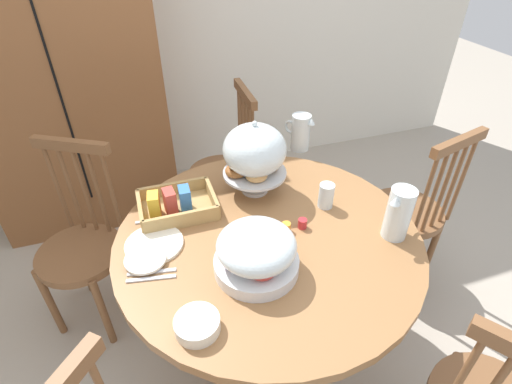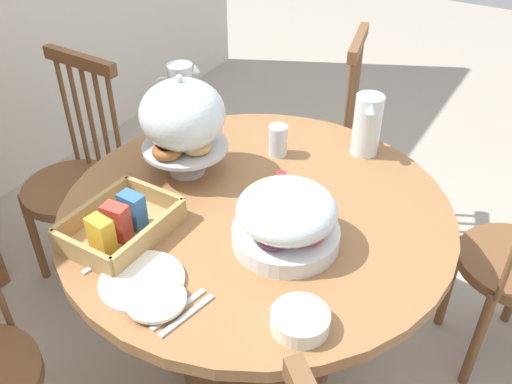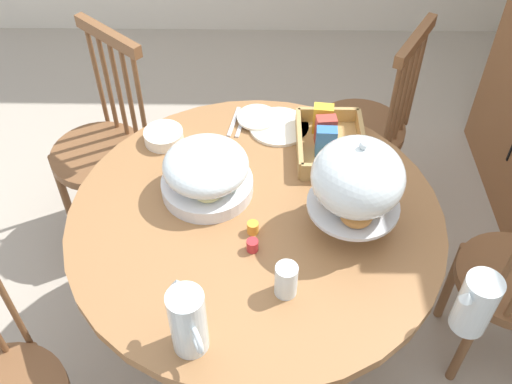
{
  "view_description": "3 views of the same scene",
  "coord_description": "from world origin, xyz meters",
  "px_view_note": "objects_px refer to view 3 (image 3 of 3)",
  "views": [
    {
      "loc": [
        -0.43,
        -1.0,
        1.78
      ],
      "look_at": [
        -0.01,
        0.22,
        0.84
      ],
      "focal_mm": 27.42,
      "sensor_mm": 36.0,
      "label": 1
    },
    {
      "loc": [
        -1.15,
        -0.62,
        1.75
      ],
      "look_at": [
        -0.01,
        0.07,
        0.79
      ],
      "focal_mm": 38.3,
      "sensor_mm": 36.0,
      "label": 2
    },
    {
      "loc": [
        1.24,
        0.09,
        2.13
      ],
      "look_at": [
        -0.11,
        0.07,
        0.74
      ],
      "focal_mm": 41.3,
      "sensor_mm": 36.0,
      "label": 3
    }
  ],
  "objects_px": {
    "windsor_chair_facing_door": "(365,131)",
    "pastry_stand_with_dome": "(357,181)",
    "dining_table": "(256,256)",
    "milk_pitcher": "(475,305)",
    "fruit_platter_covered": "(206,172)",
    "cereal_bowl": "(164,136)",
    "cereal_basket": "(328,140)",
    "china_plate_large": "(279,127)",
    "orange_juice_pitcher": "(188,324)",
    "drinking_glass": "(286,280)",
    "china_plate_small": "(257,117)",
    "windsor_chair_far_side": "(103,151)"
  },
  "relations": [
    {
      "from": "dining_table",
      "to": "cereal_basket",
      "type": "distance_m",
      "value": 0.48
    },
    {
      "from": "orange_juice_pitcher",
      "to": "dining_table",
      "type": "bearing_deg",
      "value": 160.67
    },
    {
      "from": "cereal_basket",
      "to": "cereal_bowl",
      "type": "bearing_deg",
      "value": -93.01
    },
    {
      "from": "china_plate_small",
      "to": "orange_juice_pitcher",
      "type": "bearing_deg",
      "value": -9.77
    },
    {
      "from": "drinking_glass",
      "to": "fruit_platter_covered",
      "type": "bearing_deg",
      "value": -147.91
    },
    {
      "from": "fruit_platter_covered",
      "to": "pastry_stand_with_dome",
      "type": "bearing_deg",
      "value": 72.18
    },
    {
      "from": "windsor_chair_facing_door",
      "to": "pastry_stand_with_dome",
      "type": "bearing_deg",
      "value": -12.51
    },
    {
      "from": "dining_table",
      "to": "fruit_platter_covered",
      "type": "height_order",
      "value": "fruit_platter_covered"
    },
    {
      "from": "pastry_stand_with_dome",
      "to": "dining_table",
      "type": "bearing_deg",
      "value": -98.19
    },
    {
      "from": "pastry_stand_with_dome",
      "to": "china_plate_small",
      "type": "relative_size",
      "value": 2.29
    },
    {
      "from": "dining_table",
      "to": "milk_pitcher",
      "type": "distance_m",
      "value": 0.76
    },
    {
      "from": "dining_table",
      "to": "china_plate_large",
      "type": "relative_size",
      "value": 5.45
    },
    {
      "from": "pastry_stand_with_dome",
      "to": "china_plate_large",
      "type": "relative_size",
      "value": 1.56
    },
    {
      "from": "pastry_stand_with_dome",
      "to": "drinking_glass",
      "type": "distance_m",
      "value": 0.35
    },
    {
      "from": "milk_pitcher",
      "to": "drinking_glass",
      "type": "height_order",
      "value": "milk_pitcher"
    },
    {
      "from": "orange_juice_pitcher",
      "to": "china_plate_large",
      "type": "bearing_deg",
      "value": 164.87
    },
    {
      "from": "fruit_platter_covered",
      "to": "drinking_glass",
      "type": "xyz_separation_m",
      "value": [
        0.4,
        0.25,
        -0.03
      ]
    },
    {
      "from": "windsor_chair_far_side",
      "to": "cereal_bowl",
      "type": "relative_size",
      "value": 6.96
    },
    {
      "from": "dining_table",
      "to": "windsor_chair_facing_door",
      "type": "relative_size",
      "value": 1.23
    },
    {
      "from": "china_plate_small",
      "to": "drinking_glass",
      "type": "bearing_deg",
      "value": 6.72
    },
    {
      "from": "cereal_basket",
      "to": "china_plate_large",
      "type": "xyz_separation_m",
      "value": [
        -0.11,
        -0.17,
        -0.03
      ]
    },
    {
      "from": "windsor_chair_facing_door",
      "to": "china_plate_large",
      "type": "xyz_separation_m",
      "value": [
        0.33,
        -0.39,
        0.29
      ]
    },
    {
      "from": "pastry_stand_with_dome",
      "to": "fruit_platter_covered",
      "type": "xyz_separation_m",
      "value": [
        -0.15,
        -0.45,
        -0.11
      ]
    },
    {
      "from": "pastry_stand_with_dome",
      "to": "orange_juice_pitcher",
      "type": "bearing_deg",
      "value": -47.41
    },
    {
      "from": "windsor_chair_facing_door",
      "to": "milk_pitcher",
      "type": "bearing_deg",
      "value": 5.17
    },
    {
      "from": "windsor_chair_facing_door",
      "to": "fruit_platter_covered",
      "type": "bearing_deg",
      "value": -43.7
    },
    {
      "from": "milk_pitcher",
      "to": "china_plate_small",
      "type": "xyz_separation_m",
      "value": [
        -0.86,
        -0.58,
        -0.07
      ]
    },
    {
      "from": "windsor_chair_facing_door",
      "to": "drinking_glass",
      "type": "bearing_deg",
      "value": -19.99
    },
    {
      "from": "pastry_stand_with_dome",
      "to": "china_plate_small",
      "type": "height_order",
      "value": "pastry_stand_with_dome"
    },
    {
      "from": "pastry_stand_with_dome",
      "to": "cereal_basket",
      "type": "height_order",
      "value": "pastry_stand_with_dome"
    },
    {
      "from": "dining_table",
      "to": "windsor_chair_facing_door",
      "type": "height_order",
      "value": "windsor_chair_facing_door"
    },
    {
      "from": "china_plate_large",
      "to": "china_plate_small",
      "type": "distance_m",
      "value": 0.09
    },
    {
      "from": "dining_table",
      "to": "windsor_chair_facing_door",
      "type": "bearing_deg",
      "value": 148.27
    },
    {
      "from": "pastry_stand_with_dome",
      "to": "windsor_chair_facing_door",
      "type": "bearing_deg",
      "value": 167.49
    },
    {
      "from": "fruit_platter_covered",
      "to": "china_plate_large",
      "type": "bearing_deg",
      "value": 143.98
    },
    {
      "from": "windsor_chair_far_side",
      "to": "fruit_platter_covered",
      "type": "bearing_deg",
      "value": 44.52
    },
    {
      "from": "milk_pitcher",
      "to": "cereal_basket",
      "type": "height_order",
      "value": "milk_pitcher"
    },
    {
      "from": "cereal_bowl",
      "to": "fruit_platter_covered",
      "type": "bearing_deg",
      "value": 35.13
    },
    {
      "from": "pastry_stand_with_dome",
      "to": "cereal_bowl",
      "type": "xyz_separation_m",
      "value": [
        -0.39,
        -0.63,
        -0.17
      ]
    },
    {
      "from": "fruit_platter_covered",
      "to": "cereal_basket",
      "type": "distance_m",
      "value": 0.47
    },
    {
      "from": "drinking_glass",
      "to": "cereal_bowl",
      "type": "bearing_deg",
      "value": -146.71
    },
    {
      "from": "orange_juice_pitcher",
      "to": "windsor_chair_facing_door",
      "type": "bearing_deg",
      "value": 152.63
    },
    {
      "from": "china_plate_large",
      "to": "milk_pitcher",
      "type": "bearing_deg",
      "value": 31.24
    },
    {
      "from": "windsor_chair_far_side",
      "to": "dining_table",
      "type": "bearing_deg",
      "value": 47.13
    },
    {
      "from": "windsor_chair_far_side",
      "to": "drinking_glass",
      "type": "bearing_deg",
      "value": 39.61
    },
    {
      "from": "orange_juice_pitcher",
      "to": "drinking_glass",
      "type": "bearing_deg",
      "value": 124.07
    },
    {
      "from": "dining_table",
      "to": "windsor_chair_far_side",
      "type": "relative_size",
      "value": 1.23
    },
    {
      "from": "fruit_platter_covered",
      "to": "cereal_bowl",
      "type": "xyz_separation_m",
      "value": [
        -0.25,
        -0.17,
        -0.06
      ]
    },
    {
      "from": "cereal_basket",
      "to": "china_plate_small",
      "type": "xyz_separation_m",
      "value": [
        -0.15,
        -0.25,
        -0.02
      ]
    },
    {
      "from": "milk_pitcher",
      "to": "cereal_bowl",
      "type": "height_order",
      "value": "milk_pitcher"
    }
  ]
}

